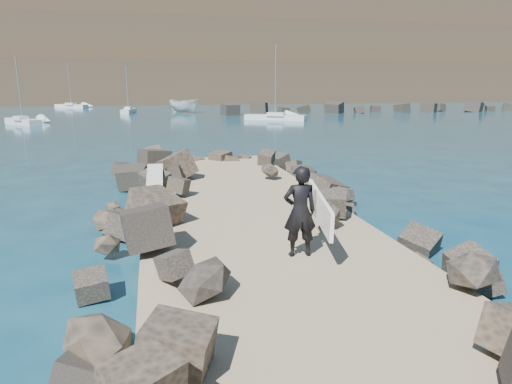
{
  "coord_description": "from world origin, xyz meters",
  "views": [
    {
      "loc": [
        -2.6,
        -12.43,
        4.25
      ],
      "look_at": [
        0.0,
        -1.0,
        1.5
      ],
      "focal_mm": 32.0,
      "sensor_mm": 36.0,
      "label": 1
    }
  ],
  "objects_px": {
    "surfer_with_board": "(303,211)",
    "surfboard_resting": "(155,180)",
    "boat_imported": "(184,106)",
    "sailboat_b": "(129,111)"
  },
  "relations": [
    {
      "from": "surfer_with_board",
      "to": "sailboat_b",
      "type": "xyz_separation_m",
      "value": [
        -6.48,
        65.38,
        -1.26
      ]
    },
    {
      "from": "sailboat_b",
      "to": "boat_imported",
      "type": "bearing_deg",
      "value": -3.04
    },
    {
      "from": "surfer_with_board",
      "to": "surfboard_resting",
      "type": "bearing_deg",
      "value": 113.81
    },
    {
      "from": "surfer_with_board",
      "to": "sailboat_b",
      "type": "distance_m",
      "value": 65.71
    },
    {
      "from": "boat_imported",
      "to": "surfboard_resting",
      "type": "bearing_deg",
      "value": -139.21
    },
    {
      "from": "surfboard_resting",
      "to": "sailboat_b",
      "type": "bearing_deg",
      "value": 95.33
    },
    {
      "from": "boat_imported",
      "to": "sailboat_b",
      "type": "xyz_separation_m",
      "value": [
        -8.52,
        0.45,
        -0.76
      ]
    },
    {
      "from": "surfer_with_board",
      "to": "sailboat_b",
      "type": "height_order",
      "value": "sailboat_b"
    },
    {
      "from": "boat_imported",
      "to": "sailboat_b",
      "type": "relative_size",
      "value": 0.79
    },
    {
      "from": "sailboat_b",
      "to": "surfer_with_board",
      "type": "bearing_deg",
      "value": -84.34
    }
  ]
}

